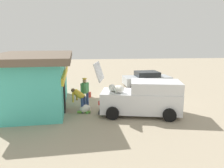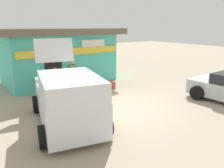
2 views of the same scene
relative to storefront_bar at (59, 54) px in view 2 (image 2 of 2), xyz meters
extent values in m
plane|color=tan|center=(0.94, -5.59, -1.63)|extent=(60.00, 60.00, 0.00)
cube|color=#4CC6B7|center=(0.00, 0.01, -0.23)|extent=(6.24, 3.74, 2.79)
cube|color=yellow|center=(0.11, -1.73, 0.32)|extent=(5.73, 0.49, 0.36)
cube|color=black|center=(-0.97, -1.76, -0.63)|extent=(0.90, 0.12, 2.00)
cube|color=white|center=(1.43, -1.62, 0.60)|extent=(1.50, 0.16, 0.60)
cube|color=brown|center=(0.00, 0.01, 1.33)|extent=(7.21, 4.71, 0.33)
cube|color=silver|center=(-1.96, -5.81, -0.92)|extent=(2.50, 4.35, 1.06)
cube|color=silver|center=(-2.12, -6.58, -0.10)|extent=(2.12, 2.81, 0.57)
cube|color=black|center=(-2.36, -7.77, -0.13)|extent=(1.45, 0.37, 0.43)
cube|color=silver|center=(-1.53, -3.66, 0.65)|extent=(1.59, 0.66, 0.95)
ellipsoid|color=silver|center=(-2.14, -4.71, -0.19)|extent=(0.47, 0.39, 0.39)
ellipsoid|color=silver|center=(-2.07, -4.59, -0.19)|extent=(0.47, 0.39, 0.39)
ellipsoid|color=silver|center=(-1.76, -4.34, -0.20)|extent=(0.45, 0.38, 0.38)
cylinder|color=#54A137|center=(-1.48, -4.43, -0.32)|extent=(0.13, 0.29, 0.13)
cylinder|color=#62A42E|center=(-1.77, -4.68, -0.31)|extent=(0.19, 0.29, 0.16)
cube|color=black|center=(-1.55, -3.77, -1.37)|extent=(1.62, 0.40, 0.16)
cube|color=red|center=(-2.21, -3.63, -0.86)|extent=(0.15, 0.09, 0.20)
cube|color=red|center=(-0.89, -3.89, -0.86)|extent=(0.15, 0.09, 0.20)
cylinder|color=black|center=(-3.15, -6.99, -1.30)|extent=(0.34, 0.68, 0.65)
cylinder|color=black|center=(-1.32, -7.36, -1.30)|extent=(0.34, 0.68, 0.65)
cylinder|color=black|center=(-2.60, -4.27, -1.30)|extent=(0.34, 0.68, 0.65)
cylinder|color=black|center=(-0.77, -4.63, -1.30)|extent=(0.34, 0.68, 0.65)
cylinder|color=black|center=(3.89, -6.77, -1.31)|extent=(0.27, 0.64, 0.63)
cylinder|color=black|center=(5.81, -6.62, -1.31)|extent=(0.27, 0.64, 0.63)
cylinder|color=navy|center=(-0.50, -2.74, -1.20)|extent=(0.15, 0.15, 0.85)
cylinder|color=navy|center=(-0.31, -3.01, -1.20)|extent=(0.15, 0.15, 0.85)
cylinder|color=#4C9959|center=(-0.41, -2.87, -0.47)|extent=(0.47, 0.47, 0.60)
sphere|color=tan|center=(-0.41, -2.87, -0.06)|extent=(0.23, 0.23, 0.23)
cylinder|color=gold|center=(-0.41, -2.87, 0.08)|extent=(0.25, 0.25, 0.05)
cylinder|color=#4C9959|center=(-0.55, -2.68, -0.46)|extent=(0.09, 0.09, 0.57)
cylinder|color=#4C9959|center=(-0.26, -3.07, -0.46)|extent=(0.09, 0.09, 0.57)
cylinder|color=navy|center=(-1.45, -2.74, -1.21)|extent=(0.15, 0.15, 0.83)
cylinder|color=navy|center=(-1.13, -2.87, -1.21)|extent=(0.15, 0.15, 0.83)
cylinder|color=gold|center=(-1.20, -2.57, -0.65)|extent=(0.57, 0.76, 0.59)
sphere|color=brown|center=(-1.06, -2.25, -0.44)|extent=(0.22, 0.22, 0.22)
cylinder|color=gold|center=(-1.32, -2.25, -0.78)|extent=(0.09, 0.09, 0.56)
cylinder|color=gold|center=(-0.88, -2.43, -0.78)|extent=(0.09, 0.09, 0.56)
ellipsoid|color=silver|center=(-1.37, -2.89, -1.41)|extent=(0.81, 0.82, 0.42)
cylinder|color=#5DA737|center=(-1.49, -2.60, -1.56)|extent=(0.18, 0.28, 0.14)
cylinder|color=#50AE45|center=(-1.51, -2.97, -1.57)|extent=(0.35, 0.18, 0.12)
cylinder|color=#62943C|center=(-1.53, -3.00, -1.55)|extent=(0.21, 0.36, 0.14)
cylinder|color=#BF3F33|center=(1.78, -3.11, -1.45)|extent=(0.28, 0.28, 0.36)
camera|label=1|loc=(-12.69, -3.19, 2.30)|focal=34.43mm
camera|label=2|loc=(-4.55, -12.49, 1.60)|focal=34.99mm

